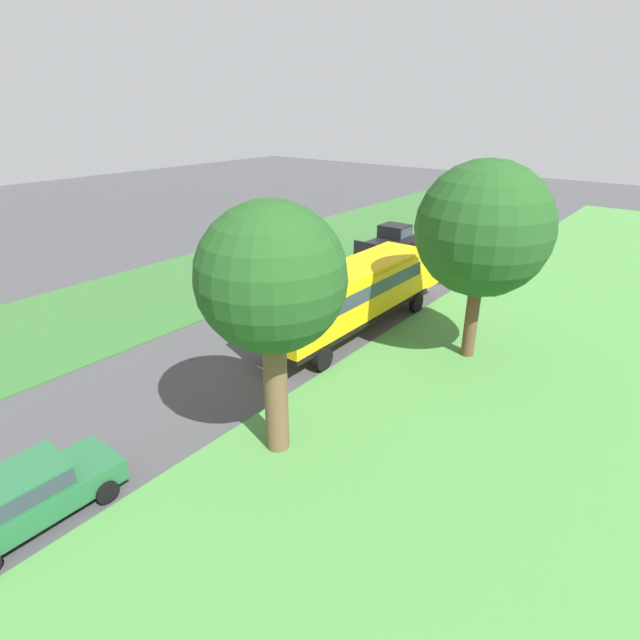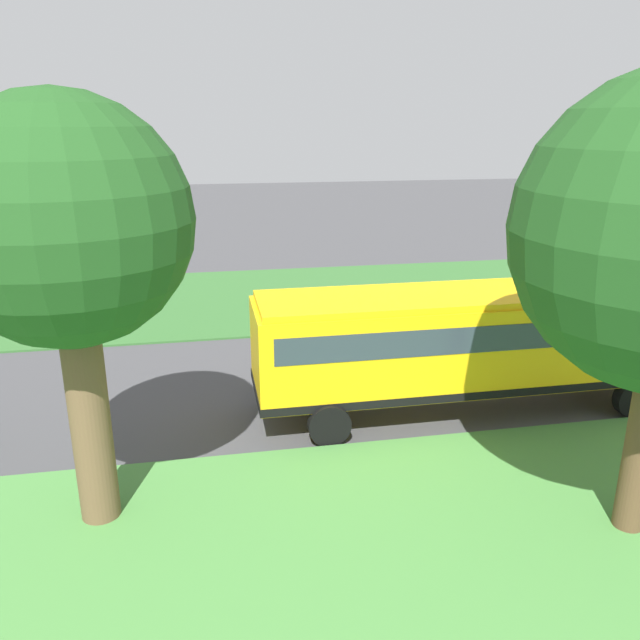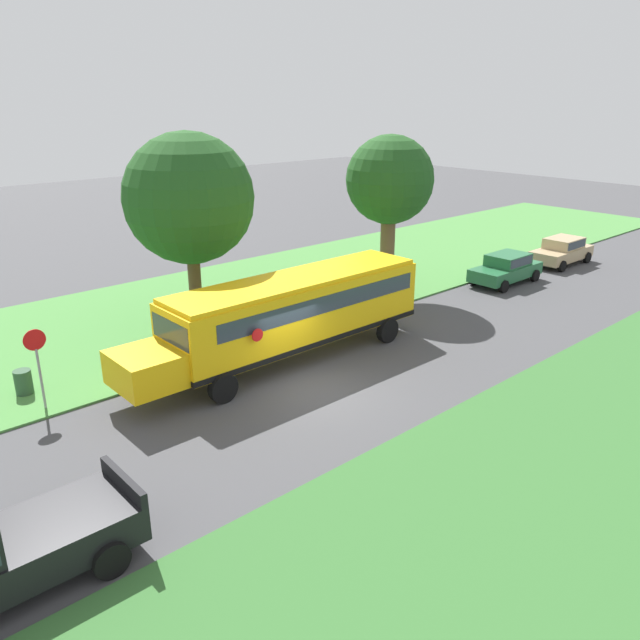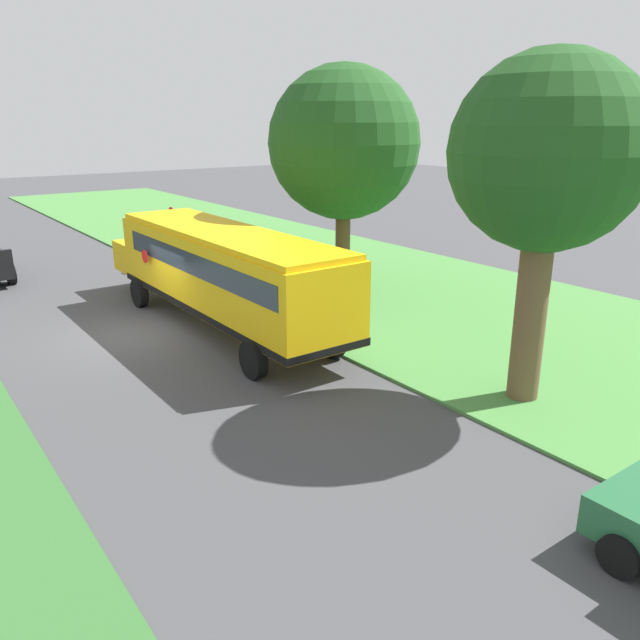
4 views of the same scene
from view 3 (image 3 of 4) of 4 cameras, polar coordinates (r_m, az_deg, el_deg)
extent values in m
plane|color=#424244|center=(21.27, -0.60, -6.41)|extent=(120.00, 120.00, 0.00)
cube|color=#47843D|center=(28.96, -13.78, 0.38)|extent=(12.00, 80.00, 0.08)
cube|color=#33662D|center=(16.58, 21.34, -16.19)|extent=(10.00, 80.00, 0.07)
cube|color=yellow|center=(23.20, -2.10, 0.95)|extent=(2.50, 10.50, 2.20)
cube|color=yellow|center=(20.29, -15.67, -4.36)|extent=(2.20, 1.90, 1.10)
cube|color=yellow|center=(22.85, -2.13, 3.75)|extent=(2.35, 10.29, 0.16)
cube|color=black|center=(23.54, -2.07, -1.31)|extent=(2.54, 10.54, 0.20)
cube|color=#2D3842|center=(23.24, -1.54, 2.19)|extent=(2.53, 9.24, 0.64)
cube|color=#2D3842|center=(20.32, -13.43, -1.02)|extent=(2.25, 0.12, 0.80)
cylinder|color=red|center=(20.43, -5.74, -1.38)|extent=(0.03, 0.44, 0.44)
cylinder|color=black|center=(20.51, -8.86, -6.17)|extent=(0.30, 1.00, 1.00)
cylinder|color=black|center=(22.47, -12.39, -4.01)|extent=(0.30, 1.00, 1.00)
cylinder|color=black|center=(25.24, 6.19, -0.94)|extent=(0.30, 1.00, 1.00)
cylinder|color=black|center=(26.86, 2.24, 0.47)|extent=(0.30, 1.00, 1.00)
cube|color=#236038|center=(34.45, 16.59, 4.28)|extent=(1.80, 4.40, 0.64)
cube|color=#236038|center=(34.42, 16.82, 5.31)|extent=(1.60, 2.20, 0.60)
cube|color=#2D3842|center=(34.42, 16.83, 5.34)|extent=(1.62, 2.02, 0.45)
cylinder|color=black|center=(32.85, 16.46, 2.97)|extent=(0.22, 0.64, 0.64)
cylinder|color=black|center=(33.78, 13.89, 3.66)|extent=(0.22, 0.64, 0.64)
cylinder|color=black|center=(35.36, 19.06, 3.86)|extent=(0.22, 0.64, 0.64)
cylinder|color=black|center=(36.22, 16.61, 4.49)|extent=(0.22, 0.64, 0.64)
cube|color=tan|center=(39.48, 21.19, 5.68)|extent=(1.80, 4.40, 0.64)
cube|color=tan|center=(39.47, 21.40, 6.58)|extent=(1.60, 2.20, 0.60)
cube|color=#2D3842|center=(39.47, 21.40, 6.61)|extent=(1.62, 2.02, 0.45)
cylinder|color=black|center=(37.86, 21.26, 4.61)|extent=(0.22, 0.64, 0.64)
cylinder|color=black|center=(38.66, 18.91, 5.19)|extent=(0.22, 0.64, 0.64)
cylinder|color=black|center=(40.49, 23.24, 5.27)|extent=(0.22, 0.64, 0.64)
cylinder|color=black|center=(41.24, 21.01, 5.81)|extent=(0.22, 0.64, 0.64)
cube|color=black|center=(14.62, -27.09, -18.82)|extent=(2.00, 5.40, 0.80)
cube|color=black|center=(14.88, -17.54, -13.90)|extent=(2.00, 0.16, 0.36)
cylinder|color=black|center=(14.44, -18.60, -20.03)|extent=(0.28, 0.80, 0.80)
cylinder|color=black|center=(15.97, -21.66, -16.14)|extent=(0.28, 0.80, 0.80)
cylinder|color=brown|center=(26.84, -11.33, 2.91)|extent=(0.54, 0.54, 3.53)
sphere|color=#1E4C1C|center=(26.02, -11.89, 10.83)|extent=(5.28, 5.28, 5.28)
sphere|color=#1E4C1C|center=(26.47, -13.00, 11.35)|extent=(3.67, 3.67, 3.67)
cylinder|color=brown|center=(31.08, 6.15, 6.02)|extent=(0.71, 0.71, 4.07)
sphere|color=#1E4C1C|center=(30.42, 6.41, 12.64)|extent=(4.19, 4.19, 4.19)
sphere|color=#1E4C1C|center=(30.33, 6.63, 12.60)|extent=(2.78, 2.78, 2.78)
cylinder|color=gray|center=(21.37, -24.14, -5.04)|extent=(0.08, 0.08, 2.10)
cylinder|color=red|center=(20.88, -24.65, -1.67)|extent=(0.03, 0.68, 0.68)
cylinder|color=#2D4C33|center=(22.93, -25.47, -5.22)|extent=(0.56, 0.56, 0.90)
camera|label=1|loc=(43.05, 6.00, 20.49)|focal=28.00mm
camera|label=2|loc=(37.01, -8.90, 16.24)|focal=35.00mm
camera|label=4|loc=(31.83, 33.37, 11.10)|focal=35.00mm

